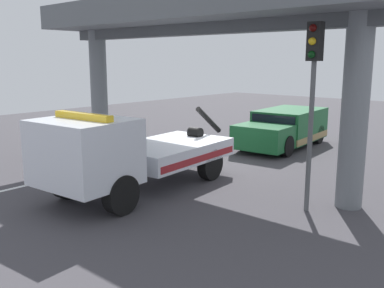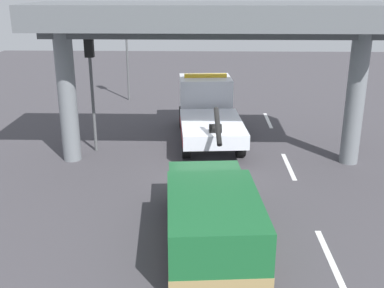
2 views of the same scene
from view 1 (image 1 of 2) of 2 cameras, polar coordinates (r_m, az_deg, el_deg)
ground_plane at (r=14.93m, az=1.81°, el=-3.62°), size 60.00×40.00×0.10m
lane_stripe_west at (r=21.31m, az=6.01°, el=0.95°), size 2.60×0.16×0.01m
lane_stripe_mid at (r=16.85m, az=-5.84°, el=-1.77°), size 2.60×0.16×0.01m
tow_truck_white at (r=12.08m, az=-8.86°, el=-1.18°), size 7.33×2.84×2.46m
towed_van_green at (r=19.21m, az=12.19°, el=1.99°), size 5.35×2.57×1.58m
overpass_structure at (r=14.11m, az=0.61°, el=16.16°), size 3.60×12.40×5.72m
traffic_light_near at (r=10.71m, az=15.78°, el=8.60°), size 0.39×0.32×4.62m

